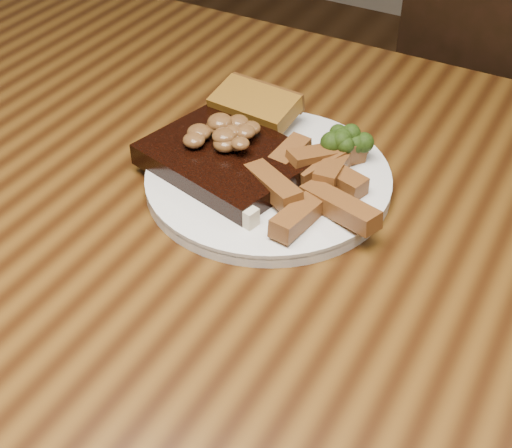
{
  "coord_description": "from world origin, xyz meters",
  "views": [
    {
      "loc": [
        0.25,
        -0.48,
        1.22
      ],
      "look_at": [
        -0.01,
        -0.02,
        0.78
      ],
      "focal_mm": 50.0,
      "sensor_mm": 36.0,
      "label": 1
    }
  ],
  "objects_px": {
    "dining_table": "(269,303)",
    "steak": "(227,159)",
    "plate": "(268,180)",
    "garlic_bread": "(254,119)",
    "potato_wedges": "(316,180)"
  },
  "relations": [
    {
      "from": "plate",
      "to": "steak",
      "type": "height_order",
      "value": "steak"
    },
    {
      "from": "garlic_bread",
      "to": "steak",
      "type": "bearing_deg",
      "value": -75.57
    },
    {
      "from": "steak",
      "to": "garlic_bread",
      "type": "relative_size",
      "value": 1.72
    },
    {
      "from": "dining_table",
      "to": "potato_wedges",
      "type": "distance_m",
      "value": 0.14
    },
    {
      "from": "garlic_bread",
      "to": "potato_wedges",
      "type": "distance_m",
      "value": 0.14
    },
    {
      "from": "dining_table",
      "to": "garlic_bread",
      "type": "xyz_separation_m",
      "value": [
        -0.11,
        0.16,
        0.12
      ]
    },
    {
      "from": "potato_wedges",
      "to": "garlic_bread",
      "type": "bearing_deg",
      "value": 146.82
    },
    {
      "from": "steak",
      "to": "garlic_bread",
      "type": "distance_m",
      "value": 0.09
    },
    {
      "from": "dining_table",
      "to": "steak",
      "type": "height_order",
      "value": "steak"
    },
    {
      "from": "dining_table",
      "to": "steak",
      "type": "bearing_deg",
      "value": 143.04
    },
    {
      "from": "dining_table",
      "to": "steak",
      "type": "xyz_separation_m",
      "value": [
        -0.09,
        0.07,
        0.12
      ]
    },
    {
      "from": "plate",
      "to": "potato_wedges",
      "type": "relative_size",
      "value": 2.26
    },
    {
      "from": "plate",
      "to": "steak",
      "type": "relative_size",
      "value": 1.58
    },
    {
      "from": "plate",
      "to": "garlic_bread",
      "type": "height_order",
      "value": "garlic_bread"
    },
    {
      "from": "garlic_bread",
      "to": "potato_wedges",
      "type": "xyz_separation_m",
      "value": [
        0.12,
        -0.08,
        0.0
      ]
    }
  ]
}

